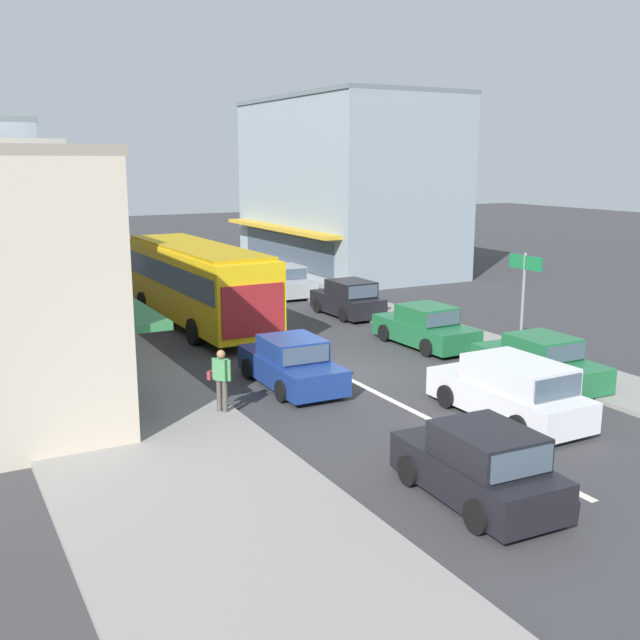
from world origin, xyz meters
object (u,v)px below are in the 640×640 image
at_px(pedestrian_with_handbag_near, 221,377).
at_px(sedan_behind_bus_near, 291,364).
at_px(traffic_light_downstreet, 76,234).
at_px(directional_road_sign, 524,282).
at_px(parked_sedan_kerb_second, 425,328).
at_px(hatchback_adjacent_lane_trail, 479,467).
at_px(wagon_behind_bus_mid, 511,391).
at_px(parked_hatchback_kerb_third, 348,299).
at_px(parked_sedan_kerb_front, 540,362).
at_px(city_bus, 197,279).
at_px(parked_sedan_kerb_rear, 284,282).

bearing_deg(pedestrian_with_handbag_near, sedan_behind_bus_near, 29.25).
height_order(traffic_light_downstreet, directional_road_sign, traffic_light_downstreet).
bearing_deg(directional_road_sign, parked_sedan_kerb_second, 112.61).
relative_size(sedan_behind_bus_near, hatchback_adjacent_lane_trail, 1.13).
distance_m(sedan_behind_bus_near, wagon_behind_bus_mid, 6.35).
relative_size(sedan_behind_bus_near, parked_hatchback_kerb_third, 1.14).
relative_size(sedan_behind_bus_near, parked_sedan_kerb_front, 1.00).
height_order(city_bus, parked_sedan_kerb_rear, city_bus).
bearing_deg(traffic_light_downstreet, parked_hatchback_kerb_third, -54.48).
distance_m(parked_sedan_kerb_front, pedestrian_with_handbag_near, 9.45).
bearing_deg(city_bus, sedan_behind_bus_near, -91.99).
relative_size(parked_sedan_kerb_front, parked_hatchback_kerb_third, 1.14).
bearing_deg(parked_hatchback_kerb_third, hatchback_adjacent_lane_trail, -112.25).
height_order(parked_sedan_kerb_front, pedestrian_with_handbag_near, pedestrian_with_handbag_near).
distance_m(sedan_behind_bus_near, parked_sedan_kerb_rear, 15.16).
bearing_deg(hatchback_adjacent_lane_trail, parked_hatchback_kerb_third, 67.75).
relative_size(sedan_behind_bus_near, parked_sedan_kerb_second, 1.00).
distance_m(hatchback_adjacent_lane_trail, parked_hatchback_kerb_third, 17.74).
distance_m(hatchback_adjacent_lane_trail, parked_sedan_kerb_rear, 23.20).
distance_m(parked_sedan_kerb_rear, pedestrian_with_handbag_near, 17.82).
height_order(sedan_behind_bus_near, hatchback_adjacent_lane_trail, hatchback_adjacent_lane_trail).
relative_size(city_bus, parked_sedan_kerb_front, 2.57).
height_order(city_bus, parked_sedan_kerb_second, city_bus).
relative_size(parked_sedan_kerb_front, parked_sedan_kerb_second, 1.00).
bearing_deg(parked_hatchback_kerb_third, sedan_behind_bus_near, -129.67).
height_order(hatchback_adjacent_lane_trail, wagon_behind_bus_mid, wagon_behind_bus_mid).
height_order(sedan_behind_bus_near, parked_sedan_kerb_second, same).
distance_m(hatchback_adjacent_lane_trail, parked_sedan_kerb_second, 12.41).
relative_size(hatchback_adjacent_lane_trail, pedestrian_with_handbag_near, 2.31).
bearing_deg(hatchback_adjacent_lane_trail, wagon_behind_bus_mid, 41.04).
bearing_deg(hatchback_adjacent_lane_trail, pedestrian_with_handbag_near, 110.52).
height_order(sedan_behind_bus_near, parked_hatchback_kerb_third, parked_hatchback_kerb_third).
relative_size(parked_hatchback_kerb_third, directional_road_sign, 1.03).
xyz_separation_m(wagon_behind_bus_mid, parked_sedan_kerb_second, (2.65, 7.28, -0.08)).
bearing_deg(traffic_light_downstreet, hatchback_adjacent_lane_trail, -85.92).
xyz_separation_m(parked_sedan_kerb_second, pedestrian_with_handbag_near, (-9.07, -3.64, 0.40)).
distance_m(parked_sedan_kerb_front, directional_road_sign, 3.11).
distance_m(wagon_behind_bus_mid, parked_sedan_kerb_second, 7.74).
bearing_deg(hatchback_adjacent_lane_trail, parked_sedan_kerb_front, 38.07).
bearing_deg(parked_sedan_kerb_front, city_bus, 116.60).
distance_m(parked_sedan_kerb_front, parked_sedan_kerb_rear, 17.04).
relative_size(parked_sedan_kerb_second, directional_road_sign, 1.18).
relative_size(parked_sedan_kerb_second, parked_hatchback_kerb_third, 1.14).
xyz_separation_m(parked_sedan_kerb_front, traffic_light_downstreet, (-8.72, 23.47, 2.19)).
distance_m(city_bus, sedan_behind_bus_near, 9.20).
relative_size(hatchback_adjacent_lane_trail, directional_road_sign, 1.05).
bearing_deg(parked_sedan_kerb_rear, city_bus, -142.41).
xyz_separation_m(hatchback_adjacent_lane_trail, parked_sedan_kerb_front, (6.67, 5.23, -0.05)).
bearing_deg(pedestrian_with_handbag_near, parked_sedan_kerb_second, 21.86).
relative_size(parked_sedan_kerb_rear, traffic_light_downstreet, 1.01).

